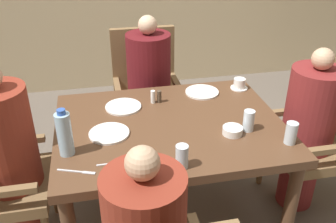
{
  "coord_description": "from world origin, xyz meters",
  "views": [
    {
      "loc": [
        -0.38,
        -1.77,
        1.82
      ],
      "look_at": [
        0.0,
        0.05,
        0.78
      ],
      "focal_mm": 40.0,
      "sensor_mm": 36.0,
      "label": 1
    }
  ],
  "objects": [
    {
      "name": "plate_dessert_center",
      "position": [
        -0.34,
        -0.05,
        0.74
      ],
      "size": [
        0.22,
        0.22,
        0.01
      ],
      "color": "white",
      "rests_on": "dining_table"
    },
    {
      "name": "diner_in_left_chair",
      "position": [
        -0.89,
        0.0,
        0.6
      ],
      "size": [
        0.32,
        0.32,
        1.17
      ],
      "color": "maroon",
      "rests_on": "ground_plane"
    },
    {
      "name": "plate_main_left",
      "position": [
        -0.24,
        0.24,
        0.74
      ],
      "size": [
        0.22,
        0.22,
        0.01
      ],
      "color": "white",
      "rests_on": "dining_table"
    },
    {
      "name": "diner_in_far_chair",
      "position": [
        -0.0,
        0.74,
        0.59
      ],
      "size": [
        0.32,
        0.32,
        1.15
      ],
      "color": "#5B1419",
      "rests_on": "ground_plane"
    },
    {
      "name": "dining_table",
      "position": [
        0.0,
        0.0,
        0.64
      ],
      "size": [
        1.27,
        0.98,
        0.73
      ],
      "color": "brown",
      "rests_on": "ground_plane"
    },
    {
      "name": "water_bottle",
      "position": [
        -0.56,
        -0.18,
        0.85
      ],
      "size": [
        0.07,
        0.07,
        0.25
      ],
      "color": "#A3C6DB",
      "rests_on": "dining_table"
    },
    {
      "name": "teacup_with_saucer",
      "position": [
        0.55,
        0.35,
        0.76
      ],
      "size": [
        0.11,
        0.11,
        0.07
      ],
      "color": "white",
      "rests_on": "dining_table"
    },
    {
      "name": "ground_plane",
      "position": [
        0.0,
        0.0,
        0.0
      ],
      "size": [
        16.0,
        16.0,
        0.0
      ],
      "primitive_type": "plane",
      "color": "#60564C"
    },
    {
      "name": "glass_tall_far",
      "position": [
        0.57,
        -0.32,
        0.79
      ],
      "size": [
        0.06,
        0.06,
        0.12
      ],
      "color": "silver",
      "rests_on": "dining_table"
    },
    {
      "name": "knife_beside_plate",
      "position": [
        -0.51,
        -0.34,
        0.73
      ],
      "size": [
        0.18,
        0.08,
        0.0
      ],
      "color": "silver",
      "rests_on": "dining_table"
    },
    {
      "name": "glass_tall_mid",
      "position": [
        0.4,
        -0.16,
        0.79
      ],
      "size": [
        0.06,
        0.06,
        0.12
      ],
      "color": "silver",
      "rests_on": "dining_table"
    },
    {
      "name": "fork_beside_plate",
      "position": [
        -0.32,
        -0.31,
        0.73
      ],
      "size": [
        0.17,
        0.02,
        0.0
      ],
      "color": "silver",
      "rests_on": "dining_table"
    },
    {
      "name": "chair_right_side",
      "position": [
        1.03,
        0.0,
        0.53
      ],
      "size": [
        0.51,
        0.51,
        0.99
      ],
      "color": "brown",
      "rests_on": "ground_plane"
    },
    {
      "name": "glass_tall_near",
      "position": [
        -0.03,
        -0.4,
        0.79
      ],
      "size": [
        0.06,
        0.06,
        0.12
      ],
      "color": "silver",
      "rests_on": "dining_table"
    },
    {
      "name": "chair_far_side",
      "position": [
        0.0,
        0.89,
        0.53
      ],
      "size": [
        0.51,
        0.51,
        0.99
      ],
      "color": "brown",
      "rests_on": "ground_plane"
    },
    {
      "name": "salt_shaker",
      "position": [
        -0.05,
        0.27,
        0.77
      ],
      "size": [
        0.03,
        0.03,
        0.08
      ],
      "color": "white",
      "rests_on": "dining_table"
    },
    {
      "name": "diner_in_right_chair",
      "position": [
        0.89,
        0.0,
        0.57
      ],
      "size": [
        0.32,
        0.32,
        1.11
      ],
      "color": "maroon",
      "rests_on": "ground_plane"
    },
    {
      "name": "pepper_shaker",
      "position": [
        -0.01,
        0.27,
        0.77
      ],
      "size": [
        0.03,
        0.03,
        0.08
      ],
      "color": "#4C3D2D",
      "rests_on": "dining_table"
    },
    {
      "name": "plate_main_right",
      "position": [
        0.29,
        0.34,
        0.74
      ],
      "size": [
        0.22,
        0.22,
        0.01
      ],
      "color": "white",
      "rests_on": "dining_table"
    },
    {
      "name": "bowl_small",
      "position": [
        0.31,
        -0.18,
        0.75
      ],
      "size": [
        0.11,
        0.11,
        0.04
      ],
      "color": "white",
      "rests_on": "dining_table"
    }
  ]
}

